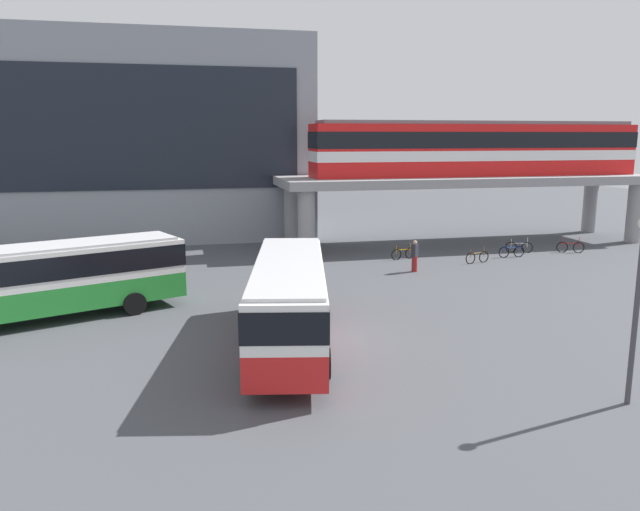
# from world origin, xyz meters

# --- Properties ---
(ground_plane) EXTENTS (120.00, 120.00, 0.00)m
(ground_plane) POSITION_xyz_m (0.00, 10.00, 0.00)
(ground_plane) COLOR #47494F
(station_building) EXTENTS (30.64, 15.62, 14.88)m
(station_building) POSITION_xyz_m (-10.10, 29.92, 7.44)
(station_building) COLOR gray
(station_building) RESTS_ON ground_plane
(elevated_platform) EXTENTS (26.85, 6.63, 4.86)m
(elevated_platform) POSITION_xyz_m (15.32, 18.73, 4.17)
(elevated_platform) COLOR gray
(elevated_platform) RESTS_ON ground_plane
(train) EXTENTS (24.00, 2.96, 3.84)m
(train) POSITION_xyz_m (16.06, 18.73, 6.83)
(train) COLOR red
(train) RESTS_ON elevated_platform
(bus_main) EXTENTS (4.73, 11.33, 3.22)m
(bus_main) POSITION_xyz_m (-1.15, -0.72, 1.99)
(bus_main) COLOR red
(bus_main) RESTS_ON ground_plane
(bus_secondary) EXTENTS (11.19, 6.45, 3.22)m
(bus_secondary) POSITION_xyz_m (-10.28, 4.95, 1.99)
(bus_secondary) COLOR #268C33
(bus_secondary) RESTS_ON ground_plane
(bicycle_blue) EXTENTS (1.79, 0.11, 1.04)m
(bicycle_blue) POSITION_xyz_m (15.89, 13.01, 0.36)
(bicycle_blue) COLOR black
(bicycle_blue) RESTS_ON ground_plane
(bicycle_orange) EXTENTS (1.75, 0.48, 1.04)m
(bicycle_orange) POSITION_xyz_m (8.87, 13.96, 0.36)
(bicycle_orange) COLOR black
(bicycle_orange) RESTS_ON ground_plane
(bicycle_red) EXTENTS (1.68, 0.73, 1.04)m
(bicycle_red) POSITION_xyz_m (20.58, 13.60, 0.36)
(bicycle_red) COLOR black
(bicycle_red) RESTS_ON ground_plane
(bicycle_brown) EXTENTS (1.75, 0.49, 1.04)m
(bicycle_brown) POSITION_xyz_m (12.87, 11.81, 0.36)
(bicycle_brown) COLOR black
(bicycle_brown) RESTS_ON ground_plane
(bicycle_silver) EXTENTS (1.71, 0.66, 1.04)m
(bicycle_silver) POSITION_xyz_m (17.23, 14.37, 0.36)
(bicycle_silver) COLOR black
(bicycle_silver) RESTS_ON ground_plane
(pedestrian_at_kerb) EXTENTS (0.38, 0.46, 1.67)m
(pedestrian_at_kerb) POSITION_xyz_m (1.56, 8.44, 0.78)
(pedestrian_at_kerb) COLOR #26262D
(pedestrian_at_kerb) RESTS_ON ground_plane
(pedestrian_near_building) EXTENTS (0.47, 0.46, 1.82)m
(pedestrian_near_building) POSITION_xyz_m (8.20, 10.38, 0.86)
(pedestrian_near_building) COLOR maroon
(pedestrian_near_building) RESTS_ON ground_plane
(pedestrian_waiting_near_stop) EXTENTS (0.48, 0.42, 1.83)m
(pedestrian_waiting_near_stop) POSITION_xyz_m (0.82, 6.74, 0.87)
(pedestrian_waiting_near_stop) COLOR gray
(pedestrian_waiting_near_stop) RESTS_ON ground_plane
(lamp_post) EXTENTS (0.36, 0.36, 5.49)m
(lamp_post) POSITION_xyz_m (7.55, -7.90, 3.29)
(lamp_post) COLOR #3F3F44
(lamp_post) RESTS_ON ground_plane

